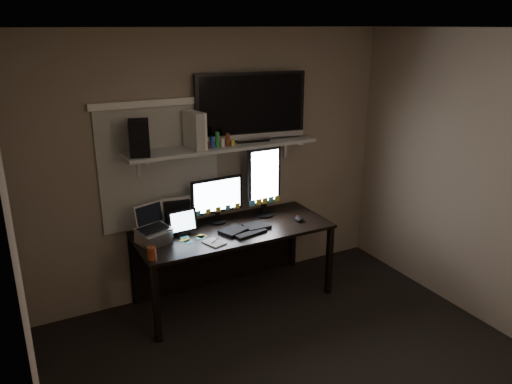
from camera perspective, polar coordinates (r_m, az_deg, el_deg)
ceiling at (r=3.03m, az=9.05°, el=18.01°), size 3.60×3.60×0.00m
back_wall at (r=4.78m, az=-4.59°, el=3.13°), size 3.60×0.00×3.60m
left_wall at (r=2.75m, az=-24.96°, el=-10.77°), size 0.00×3.60×3.60m
right_wall at (r=4.52m, az=26.91°, el=0.23°), size 0.00×3.60×3.60m
window_blinds at (r=4.57m, az=-10.88°, el=2.79°), size 1.10×0.02×1.10m
desk at (r=4.80m, az=-3.18°, el=-5.63°), size 1.80×0.75×0.73m
wall_shelf at (r=4.57m, az=-3.78°, el=5.21°), size 1.80×0.35×0.03m
monitor_landscape at (r=4.69m, az=-4.48°, el=-0.94°), size 0.52×0.07×0.45m
monitor_portrait at (r=4.82m, az=0.92°, el=1.21°), size 0.35×0.08×0.70m
keyboard at (r=4.58m, az=-1.26°, el=-4.20°), size 0.50×0.28×0.03m
mouse at (r=4.80m, az=4.93°, el=-3.08°), size 0.10×0.13×0.04m
notepad at (r=4.33m, az=-4.82°, el=-5.79°), size 0.19×0.22×0.01m
tablet at (r=4.50m, az=-8.40°, el=-3.45°), size 0.27×0.13×0.23m
file_sorter at (r=4.63m, az=-9.04°, el=-2.40°), size 0.25×0.15×0.30m
laptop at (r=4.34m, az=-11.69°, el=-3.82°), size 0.35×0.31×0.32m
cup at (r=4.10m, az=-11.84°, el=-6.87°), size 0.08×0.08×0.11m
sticky_notes at (r=4.44m, az=-6.38°, el=-5.29°), size 0.34×0.25×0.00m
tv at (r=4.68m, az=-0.60°, el=9.69°), size 1.07×0.32×0.63m
game_console at (r=4.43m, az=-7.01°, el=7.04°), size 0.13×0.28×0.32m
speaker at (r=4.26m, az=-13.19°, el=6.04°), size 0.21×0.24×0.30m
bottles at (r=4.47m, az=-4.14°, el=6.00°), size 0.22×0.05×0.14m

